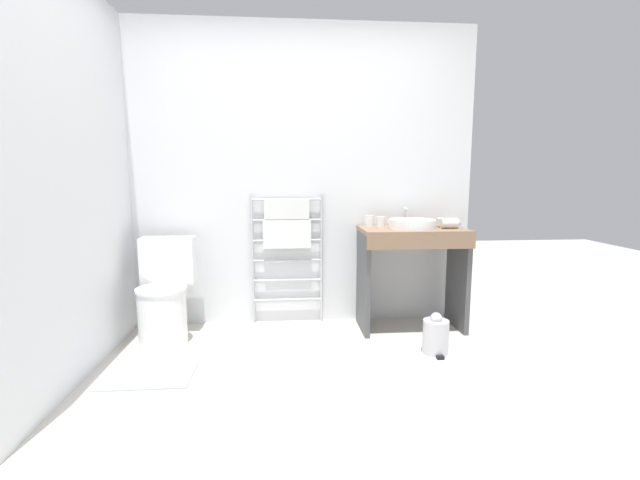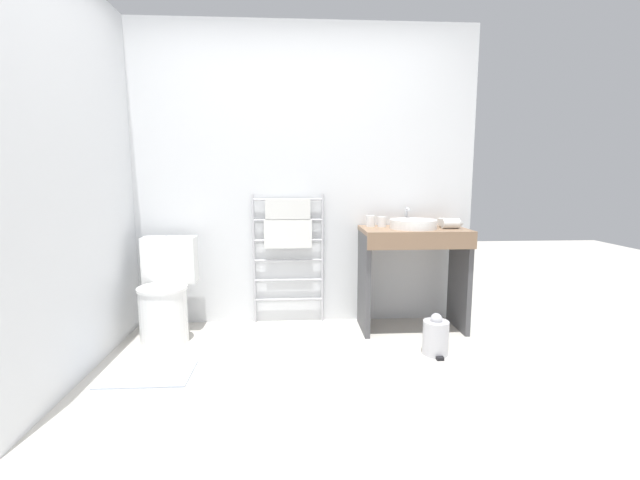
% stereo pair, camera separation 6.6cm
% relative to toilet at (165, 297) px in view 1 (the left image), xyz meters
% --- Properties ---
extents(ground_plane, '(12.00, 12.00, 0.00)m').
position_rel_toilet_xyz_m(ground_plane, '(1.05, -1.12, -0.34)').
color(ground_plane, beige).
extents(wall_back, '(3.00, 0.12, 2.52)m').
position_rel_toilet_xyz_m(wall_back, '(1.05, 0.42, 0.92)').
color(wall_back, silver).
rests_on(wall_back, ground_plane).
extents(wall_side, '(0.12, 2.20, 2.52)m').
position_rel_toilet_xyz_m(wall_side, '(-0.39, -0.38, 0.92)').
color(wall_side, silver).
rests_on(wall_side, ground_plane).
extents(toilet, '(0.41, 0.52, 0.80)m').
position_rel_toilet_xyz_m(toilet, '(0.00, 0.00, 0.00)').
color(toilet, white).
rests_on(toilet, ground_plane).
extents(towel_radiator, '(0.62, 0.06, 1.12)m').
position_rel_toilet_xyz_m(towel_radiator, '(0.95, 0.31, 0.44)').
color(towel_radiator, silver).
rests_on(towel_radiator, ground_plane).
extents(vanity_counter, '(0.84, 0.51, 0.85)m').
position_rel_toilet_xyz_m(vanity_counter, '(1.97, 0.09, 0.22)').
color(vanity_counter, '#84664C').
rests_on(vanity_counter, ground_plane).
extents(sink_basin, '(0.38, 0.38, 0.07)m').
position_rel_toilet_xyz_m(sink_basin, '(1.96, 0.08, 0.54)').
color(sink_basin, white).
rests_on(sink_basin, vanity_counter).
extents(faucet, '(0.02, 0.10, 0.16)m').
position_rel_toilet_xyz_m(faucet, '(1.96, 0.28, 0.60)').
color(faucet, silver).
rests_on(faucet, vanity_counter).
extents(cup_near_wall, '(0.07, 0.07, 0.09)m').
position_rel_toilet_xyz_m(cup_near_wall, '(1.64, 0.24, 0.55)').
color(cup_near_wall, white).
rests_on(cup_near_wall, vanity_counter).
extents(cup_near_edge, '(0.07, 0.07, 0.08)m').
position_rel_toilet_xyz_m(cup_near_edge, '(1.73, 0.21, 0.55)').
color(cup_near_edge, white).
rests_on(cup_near_edge, vanity_counter).
extents(hair_dryer, '(0.18, 0.19, 0.08)m').
position_rel_toilet_xyz_m(hair_dryer, '(2.26, 0.07, 0.55)').
color(hair_dryer, white).
rests_on(hair_dryer, vanity_counter).
extents(trash_bin, '(0.18, 0.22, 0.30)m').
position_rel_toilet_xyz_m(trash_bin, '(2.00, -0.43, -0.21)').
color(trash_bin, silver).
rests_on(trash_bin, ground_plane).
extents(bath_mat, '(0.56, 0.36, 0.01)m').
position_rel_toilet_xyz_m(bath_mat, '(0.05, -0.64, -0.34)').
color(bath_mat, '#B2BCCC').
rests_on(bath_mat, ground_plane).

